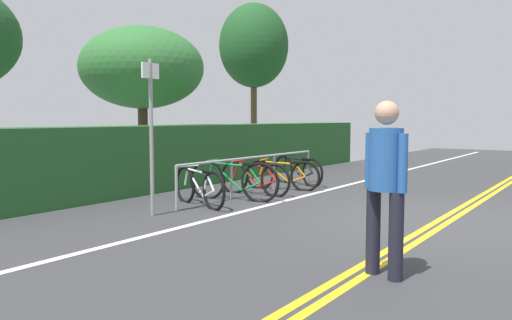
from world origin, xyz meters
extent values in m
cube|color=#353538|center=(0.00, 0.00, -0.03)|extent=(37.74, 10.97, 0.05)
cube|color=gold|center=(0.00, -0.08, 0.00)|extent=(33.96, 0.10, 0.00)
cube|color=gold|center=(0.00, 0.08, 0.00)|extent=(33.96, 0.10, 0.00)
cube|color=white|center=(0.00, 2.94, 0.00)|extent=(33.96, 0.12, 0.00)
cylinder|color=#9EA0A5|center=(-1.66, 3.91, 0.37)|extent=(0.05, 0.05, 0.75)
cylinder|color=#9EA0A5|center=(-0.15, 3.91, 0.37)|extent=(0.05, 0.05, 0.75)
cylinder|color=#9EA0A5|center=(1.36, 3.91, 0.37)|extent=(0.05, 0.05, 0.75)
cylinder|color=#9EA0A5|center=(2.87, 3.91, 0.37)|extent=(0.05, 0.05, 0.75)
cylinder|color=#9EA0A5|center=(0.60, 3.91, 0.75)|extent=(4.53, 0.04, 0.04)
torus|color=black|center=(-0.93, 4.38, 0.32)|extent=(0.28, 0.67, 0.69)
torus|color=black|center=(-1.26, 3.44, 0.32)|extent=(0.28, 0.67, 0.69)
cylinder|color=white|center=(-1.05, 4.03, 0.40)|extent=(0.22, 0.55, 0.47)
cylinder|color=white|center=(-1.07, 3.97, 0.60)|extent=(0.26, 0.66, 0.07)
cylinder|color=white|center=(-1.16, 3.71, 0.38)|extent=(0.09, 0.17, 0.42)
cylinder|color=white|center=(-1.20, 3.60, 0.25)|extent=(0.15, 0.35, 0.18)
cylinder|color=white|center=(-1.22, 3.54, 0.45)|extent=(0.12, 0.25, 0.29)
cylinder|color=white|center=(-0.94, 4.33, 0.47)|extent=(0.08, 0.14, 0.31)
cube|color=black|center=(-1.19, 3.64, 0.62)|extent=(0.14, 0.22, 0.05)
cylinder|color=white|center=(-0.96, 4.29, 0.67)|extent=(0.44, 0.18, 0.03)
torus|color=black|center=(-0.35, 4.33, 0.35)|extent=(0.20, 0.76, 0.76)
torus|color=black|center=(-0.14, 3.26, 0.35)|extent=(0.20, 0.76, 0.76)
cylinder|color=#198C38|center=(-0.27, 3.93, 0.44)|extent=(0.16, 0.62, 0.52)
cylinder|color=#198C38|center=(-0.26, 3.86, 0.67)|extent=(0.18, 0.74, 0.07)
cylinder|color=#198C38|center=(-0.20, 3.56, 0.42)|extent=(0.07, 0.18, 0.47)
cylinder|color=#198C38|center=(-0.18, 3.44, 0.27)|extent=(0.11, 0.40, 0.19)
cylinder|color=#198C38|center=(-0.17, 3.37, 0.50)|extent=(0.09, 0.27, 0.32)
cylinder|color=#198C38|center=(-0.34, 4.28, 0.52)|extent=(0.06, 0.15, 0.35)
cube|color=black|center=(-0.19, 3.49, 0.68)|extent=(0.12, 0.21, 0.05)
cylinder|color=#198C38|center=(-0.33, 4.22, 0.74)|extent=(0.46, 0.12, 0.03)
torus|color=black|center=(0.53, 4.36, 0.31)|extent=(0.07, 0.68, 0.68)
torus|color=black|center=(0.55, 3.36, 0.31)|extent=(0.07, 0.68, 0.68)
cylinder|color=red|center=(0.54, 3.98, 0.39)|extent=(0.05, 0.57, 0.47)
cylinder|color=red|center=(0.54, 3.92, 0.59)|extent=(0.05, 0.68, 0.07)
cylinder|color=red|center=(0.54, 3.65, 0.38)|extent=(0.04, 0.16, 0.42)
cylinder|color=red|center=(0.55, 3.54, 0.24)|extent=(0.04, 0.36, 0.17)
cylinder|color=red|center=(0.55, 3.47, 0.45)|extent=(0.04, 0.25, 0.29)
cylinder|color=red|center=(0.53, 4.31, 0.46)|extent=(0.04, 0.13, 0.31)
cube|color=black|center=(0.55, 3.58, 0.61)|extent=(0.08, 0.20, 0.05)
cylinder|color=red|center=(0.53, 4.26, 0.66)|extent=(0.46, 0.04, 0.03)
torus|color=black|center=(1.36, 4.28, 0.30)|extent=(0.20, 0.66, 0.66)
torus|color=black|center=(1.59, 3.28, 0.30)|extent=(0.20, 0.66, 0.66)
cylinder|color=orange|center=(1.45, 3.90, 0.38)|extent=(0.17, 0.58, 0.45)
cylinder|color=orange|center=(1.46, 3.84, 0.57)|extent=(0.19, 0.69, 0.07)
cylinder|color=orange|center=(1.53, 3.57, 0.36)|extent=(0.07, 0.17, 0.40)
cylinder|color=orange|center=(1.55, 3.46, 0.23)|extent=(0.12, 0.37, 0.17)
cylinder|color=orange|center=(1.57, 3.39, 0.43)|extent=(0.09, 0.25, 0.28)
cylinder|color=orange|center=(1.37, 4.23, 0.45)|extent=(0.07, 0.14, 0.30)
cube|color=black|center=(1.54, 3.50, 0.59)|extent=(0.12, 0.21, 0.05)
cylinder|color=orange|center=(1.39, 4.18, 0.64)|extent=(0.45, 0.13, 0.03)
torus|color=black|center=(2.58, 4.42, 0.31)|extent=(0.27, 0.66, 0.67)
torus|color=black|center=(2.26, 3.47, 0.31)|extent=(0.27, 0.66, 0.67)
cylinder|color=black|center=(2.46, 4.06, 0.39)|extent=(0.21, 0.55, 0.46)
cylinder|color=black|center=(2.44, 4.00, 0.59)|extent=(0.25, 0.66, 0.07)
cylinder|color=black|center=(2.35, 3.74, 0.37)|extent=(0.09, 0.17, 0.41)
cylinder|color=black|center=(2.32, 3.63, 0.24)|extent=(0.15, 0.36, 0.17)
cylinder|color=black|center=(2.30, 3.57, 0.44)|extent=(0.11, 0.25, 0.29)
cylinder|color=black|center=(2.56, 4.37, 0.46)|extent=(0.08, 0.14, 0.31)
cube|color=black|center=(2.33, 3.68, 0.60)|extent=(0.14, 0.22, 0.05)
cylinder|color=black|center=(2.55, 4.32, 0.65)|extent=(0.45, 0.17, 0.03)
cylinder|color=#1E1E2D|center=(-3.14, -0.11, 0.42)|extent=(0.14, 0.14, 0.84)
cylinder|color=#1E1E2D|center=(-3.24, -0.38, 0.42)|extent=(0.14, 0.14, 0.84)
cylinder|color=#2659A5|center=(-3.19, -0.25, 1.14)|extent=(0.32, 0.32, 0.60)
sphere|color=tan|center=(-3.19, -0.25, 1.59)|extent=(0.23, 0.23, 0.23)
cylinder|color=#2659A5|center=(-3.12, -0.06, 1.12)|extent=(0.09, 0.09, 0.55)
cylinder|color=#2659A5|center=(-3.26, -0.43, 1.12)|extent=(0.09, 0.09, 0.55)
cylinder|color=gray|center=(-2.21, 3.91, 1.22)|extent=(0.06, 0.06, 2.44)
cube|color=white|center=(-2.21, 3.91, 2.26)|extent=(0.36, 0.04, 0.24)
cube|color=#235626|center=(2.10, 6.07, 0.69)|extent=(13.53, 1.10, 1.37)
cylinder|color=#473323|center=(1.01, 7.50, 0.93)|extent=(0.24, 0.24, 1.86)
ellipsoid|color=#2D6B30|center=(1.01, 7.50, 2.75)|extent=(3.00, 3.00, 1.98)
cylinder|color=brown|center=(6.16, 7.76, 1.33)|extent=(0.20, 0.20, 2.66)
ellipsoid|color=#1C4C21|center=(6.16, 7.76, 3.89)|extent=(2.26, 2.26, 2.72)
camera|label=1|loc=(-7.95, -2.01, 1.54)|focal=36.45mm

